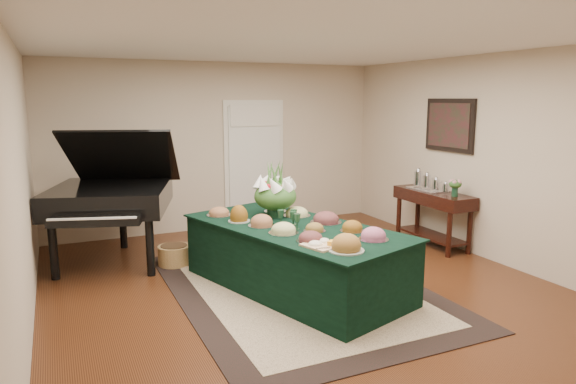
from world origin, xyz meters
name	(u,v)px	position (x,y,z in m)	size (l,w,h in m)	color
ground	(299,286)	(0.00, 0.00, 0.00)	(6.00, 6.00, 0.00)	black
area_rug	(298,288)	(-0.05, -0.08, 0.01)	(2.65, 3.71, 0.01)	black
kitchen_doorway	(254,165)	(0.60, 2.97, 1.02)	(1.05, 0.07, 2.10)	silver
buffet_table	(295,257)	(-0.08, -0.06, 0.37)	(1.99, 2.90, 0.73)	black
food_platters	(300,224)	(-0.08, -0.17, 0.78)	(1.38, 2.21, 0.15)	#A3ACA3
cutting_board	(321,242)	(-0.18, -0.87, 0.77)	(0.41, 0.41, 0.10)	tan
green_goblets	(291,219)	(-0.13, -0.07, 0.82)	(0.21, 0.32, 0.18)	#153621
floral_centerpiece	(275,191)	(-0.09, 0.47, 1.04)	(0.53, 0.53, 0.53)	#153621
grand_piano	(111,196)	(-1.82, 1.80, 0.88)	(1.91, 2.02, 1.76)	black
wicker_basket	(174,255)	(-1.14, 1.35, 0.13)	(0.41, 0.41, 0.26)	#A67C43
mahogany_sideboard	(433,204)	(2.50, 0.69, 0.62)	(0.45, 1.32, 0.80)	black
tea_service	(429,182)	(2.50, 0.80, 0.92)	(0.34, 0.74, 0.30)	silver
pink_bouquet	(455,185)	(2.50, 0.26, 0.97)	(0.19, 0.19, 0.25)	#153621
wall_painting	(449,125)	(2.72, 0.69, 1.75)	(0.05, 0.95, 0.75)	black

